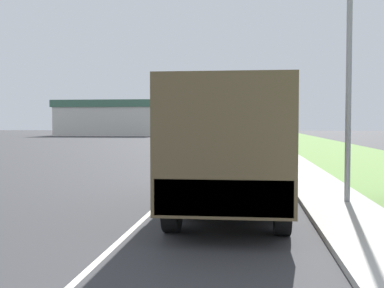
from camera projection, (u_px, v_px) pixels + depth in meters
The scene contains 10 objects.
ground_plane at pixel (220, 148), 39.84m from camera, with size 180.00×180.00×0.00m, color #38383A.
lane_centre_stripe at pixel (220, 148), 39.84m from camera, with size 0.12×120.00×0.00m.
sidewalk_right at pixel (275, 148), 39.32m from camera, with size 1.80×120.00×0.12m.
grass_strip_right at pixel (330, 149), 38.82m from camera, with size 7.00×120.00×0.02m.
military_truck at pixel (231, 141), 11.39m from camera, with size 2.38×7.53×2.93m.
car_nearest_ahead at pixel (247, 148), 25.24m from camera, with size 1.92×4.03×1.70m.
car_second_ahead at pixel (246, 140), 41.10m from camera, with size 1.91×4.05×1.39m.
car_third_ahead at pixel (214, 136), 51.67m from camera, with size 1.94×4.49×1.51m.
lamp_post at pixel (342, 4), 11.93m from camera, with size 1.69×0.24×8.44m.
building_distant at pixel (113, 118), 79.13m from camera, with size 17.64×9.66×5.70m.
Camera 1 is at (2.25, 0.20, 2.10)m, focal length 45.00 mm.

